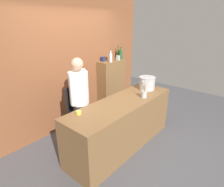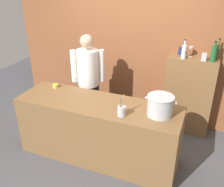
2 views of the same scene
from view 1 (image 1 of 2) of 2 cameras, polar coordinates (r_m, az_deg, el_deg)
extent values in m
plane|color=#4C4C51|center=(3.74, 2.89, -15.20)|extent=(8.00, 8.00, 0.00)
cube|color=brown|center=(4.08, -12.69, 10.56)|extent=(4.40, 0.10, 3.00)
cube|color=brown|center=(3.49, 3.03, -9.25)|extent=(2.29, 0.70, 0.90)
cube|color=brown|center=(4.86, -0.17, 2.45)|extent=(0.76, 0.32, 1.31)
cylinder|color=black|center=(3.68, -8.73, -8.35)|extent=(0.14, 0.14, 0.84)
cylinder|color=black|center=(3.52, -10.09, -9.86)|extent=(0.14, 0.14, 0.84)
cylinder|color=white|center=(3.30, -10.12, 1.63)|extent=(0.34, 0.34, 0.58)
cube|color=black|center=(3.47, -12.55, -1.85)|extent=(0.28, 0.14, 0.52)
cylinder|color=white|center=(3.48, -8.59, 3.25)|extent=(0.09, 0.09, 0.52)
cylinder|color=white|center=(3.11, -11.91, 0.82)|extent=(0.09, 0.09, 0.52)
sphere|color=tan|center=(3.19, -10.61, 8.85)|extent=(0.21, 0.21, 0.21)
cylinder|color=#B7BABF|center=(3.91, 10.64, 3.08)|extent=(0.32, 0.32, 0.25)
cylinder|color=#B7BABF|center=(3.87, 10.77, 4.90)|extent=(0.33, 0.33, 0.01)
cube|color=#B7BABF|center=(3.74, 9.33, 3.62)|extent=(0.04, 0.02, 0.02)
cube|color=#B7BABF|center=(4.04, 12.00, 4.74)|extent=(0.04, 0.02, 0.02)
cylinder|color=#B7BABF|center=(3.49, 9.74, -0.18)|extent=(0.10, 0.10, 0.13)
cylinder|color=olive|center=(3.44, 10.02, 0.85)|extent=(0.03, 0.02, 0.24)
cylinder|color=#B7BABF|center=(3.46, 9.38, 1.16)|extent=(0.06, 0.03, 0.26)
cylinder|color=olive|center=(3.45, 9.81, 0.57)|extent=(0.03, 0.03, 0.20)
cylinder|color=yellow|center=(2.88, -10.16, -5.78)|extent=(0.08, 0.08, 0.05)
cylinder|color=#1E592D|center=(4.83, 2.67, 11.72)|extent=(0.08, 0.08, 0.23)
cylinder|color=#1E592D|center=(4.81, 2.71, 13.44)|extent=(0.03, 0.03, 0.06)
cylinder|color=black|center=(4.80, 2.71, 13.89)|extent=(0.03, 0.03, 0.01)
cylinder|color=silver|center=(4.49, -0.38, 10.88)|extent=(0.07, 0.07, 0.20)
cylinder|color=silver|center=(4.47, -0.39, 12.66)|extent=(0.02, 0.02, 0.08)
cylinder|color=black|center=(4.47, -0.39, 13.24)|extent=(0.03, 0.03, 0.01)
cylinder|color=#475123|center=(4.94, 1.87, 11.93)|extent=(0.08, 0.08, 0.22)
cylinder|color=#475123|center=(4.92, 1.89, 13.68)|extent=(0.03, 0.03, 0.08)
cylinder|color=black|center=(4.91, 1.90, 14.22)|extent=(0.03, 0.03, 0.01)
cylinder|color=silver|center=(4.65, -0.88, 10.00)|extent=(0.06, 0.06, 0.01)
cylinder|color=silver|center=(4.65, -0.88, 10.45)|extent=(0.01, 0.01, 0.07)
cone|color=silver|center=(4.63, -0.88, 11.41)|extent=(0.07, 0.07, 0.09)
cube|color=navy|center=(4.59, -2.80, 10.46)|extent=(0.08, 0.08, 0.11)
cube|color=#B2B2B7|center=(4.74, 1.84, 10.85)|extent=(0.07, 0.07, 0.11)
camera|label=2|loc=(3.84, 58.06, 17.13)|focal=40.74mm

